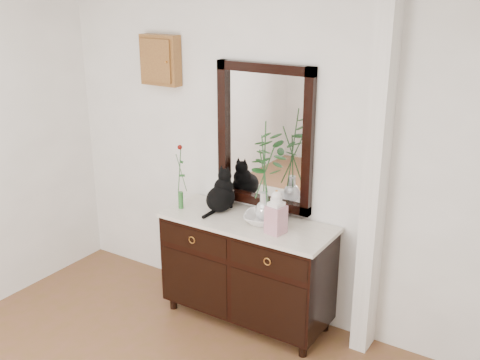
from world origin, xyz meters
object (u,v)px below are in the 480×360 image
Objects in this scene: sideboard at (247,265)px; cat at (220,190)px; lotus_bowl at (264,218)px; ginger_jar at (276,211)px.

sideboard is 0.61m from cat.
ginger_jar reaches higher than lotus_bowl.
ginger_jar is at bearing -15.33° from sideboard.
cat is at bearing 175.04° from lotus_bowl.
lotus_bowl reaches higher than sideboard.
lotus_bowl is at bearing 146.87° from ginger_jar.
cat is 1.12× the size of lotus_bowl.
cat is 1.01× the size of ginger_jar.
lotus_bowl is (0.13, 0.02, 0.41)m from sideboard.
ginger_jar reaches higher than sideboard.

